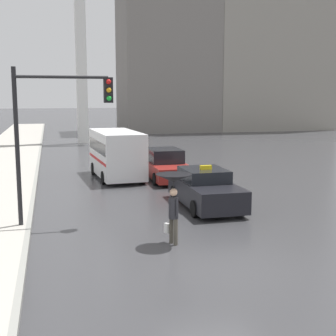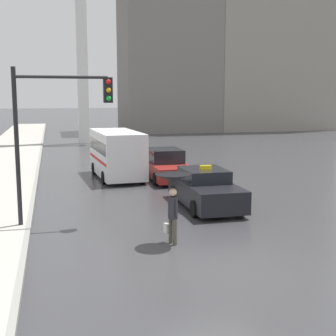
{
  "view_description": "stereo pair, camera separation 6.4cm",
  "coord_description": "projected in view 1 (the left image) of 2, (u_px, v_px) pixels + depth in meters",
  "views": [
    {
      "loc": [
        -3.94,
        -10.61,
        4.23
      ],
      "look_at": [
        0.53,
        7.0,
        1.4
      ],
      "focal_mm": 50.0,
      "sensor_mm": 36.0,
      "label": 1
    },
    {
      "loc": [
        -3.88,
        -10.63,
        4.23
      ],
      "look_at": [
        0.53,
        7.0,
        1.4
      ],
      "focal_mm": 50.0,
      "sensor_mm": 36.0,
      "label": 2
    }
  ],
  "objects": [
    {
      "name": "building_tower_far",
      "position": [
        263.0,
        19.0,
        58.89
      ],
      "size": [
        14.86,
        11.73,
        27.4
      ],
      "color": "gray",
      "rests_on": "ground_plane"
    },
    {
      "name": "building_tower_near",
      "position": [
        171.0,
        33.0,
        54.91
      ],
      "size": [
        11.98,
        8.84,
        22.9
      ],
      "color": "gray",
      "rests_on": "ground_plane"
    },
    {
      "name": "ambulance_van",
      "position": [
        116.0,
        152.0,
        24.05
      ],
      "size": [
        2.35,
        5.2,
        2.41
      ],
      "rotation": [
        0.0,
        0.0,
        3.21
      ],
      "color": "white",
      "rests_on": "ground_plane"
    },
    {
      "name": "pedestrian_with_umbrella",
      "position": [
        173.0,
        188.0,
        13.18
      ],
      "size": [
        1.02,
        1.02,
        2.04
      ],
      "rotation": [
        0.0,
        0.0,
        1.91
      ],
      "color": "#4C473D",
      "rests_on": "ground_plane"
    },
    {
      "name": "taxi",
      "position": [
        205.0,
        189.0,
        17.88
      ],
      "size": [
        1.91,
        4.47,
        1.6
      ],
      "rotation": [
        0.0,
        0.0,
        3.14
      ],
      "color": "black",
      "rests_on": "ground_plane"
    },
    {
      "name": "ground_plane",
      "position": [
        216.0,
        265.0,
        11.77
      ],
      "size": [
        300.0,
        300.0,
        0.0
      ],
      "primitive_type": "plane",
      "color": "#38383A"
    },
    {
      "name": "traffic_light",
      "position": [
        58.0,
        118.0,
        14.66
      ],
      "size": [
        3.07,
        0.38,
        5.09
      ],
      "color": "black",
      "rests_on": "ground_plane"
    },
    {
      "name": "sedan_red",
      "position": [
        165.0,
        166.0,
        23.77
      ],
      "size": [
        1.91,
        4.78,
        1.54
      ],
      "rotation": [
        0.0,
        0.0,
        3.14
      ],
      "color": "maroon",
      "rests_on": "ground_plane"
    }
  ]
}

